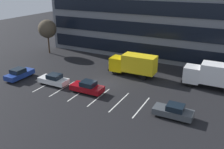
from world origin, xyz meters
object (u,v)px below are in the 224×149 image
object	(u,v)px
box_truck_yellow_all	(134,64)
sedan_charcoal	(173,111)
bare_tree	(47,29)
box_truck_white	(213,75)
sedan_navy	(19,74)
sedan_maroon	(87,87)
sedan_white	(54,80)

from	to	relation	value
box_truck_yellow_all	sedan_charcoal	bearing A→B (deg)	-47.58
box_truck_yellow_all	bare_tree	xyz separation A→B (m)	(-19.33, 3.61, 2.90)
box_truck_yellow_all	box_truck_white	size ratio (longest dim) A/B	0.97
bare_tree	box_truck_white	bearing A→B (deg)	-5.69
sedan_navy	sedan_charcoal	distance (m)	22.77
bare_tree	sedan_navy	bearing A→B (deg)	-68.10
box_truck_yellow_all	sedan_maroon	size ratio (longest dim) A/B	1.65
sedan_navy	sedan_maroon	distance (m)	11.41
box_truck_yellow_all	sedan_white	bearing A→B (deg)	-136.09
sedan_white	sedan_maroon	xyz separation A→B (m)	(5.50, -0.03, 0.02)
box_truck_yellow_all	bare_tree	distance (m)	19.88
sedan_navy	sedan_charcoal	world-z (taller)	sedan_navy
sedan_navy	sedan_charcoal	size ratio (longest dim) A/B	1.05
sedan_navy	bare_tree	distance (m)	13.90
sedan_charcoal	bare_tree	xyz separation A→B (m)	(-27.73, 12.80, 4.05)
box_truck_white	sedan_white	world-z (taller)	box_truck_white
sedan_navy	sedan_maroon	bearing A→B (deg)	2.78
box_truck_yellow_all	sedan_maroon	bearing A→B (deg)	-109.96
sedan_white	box_truck_white	bearing A→B (deg)	24.03
sedan_maroon	box_truck_white	bearing A→B (deg)	31.88
sedan_maroon	bare_tree	bearing A→B (deg)	144.22
sedan_maroon	bare_tree	xyz separation A→B (m)	(-16.36, 11.79, 4.02)
box_truck_yellow_all	sedan_charcoal	xyz separation A→B (m)	(8.40, -9.19, -1.15)
box_truck_white	sedan_maroon	distance (m)	16.62
sedan_white	sedan_navy	bearing A→B (deg)	-174.36
sedan_charcoal	sedan_maroon	bearing A→B (deg)	174.95
sedan_white	sedan_charcoal	bearing A→B (deg)	-3.51
sedan_white	sedan_maroon	world-z (taller)	sedan_maroon
sedan_maroon	box_truck_yellow_all	bearing A→B (deg)	70.04
sedan_white	bare_tree	bearing A→B (deg)	132.72
box_truck_white	sedan_maroon	bearing A→B (deg)	-148.12
box_truck_white	bare_tree	world-z (taller)	bare_tree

